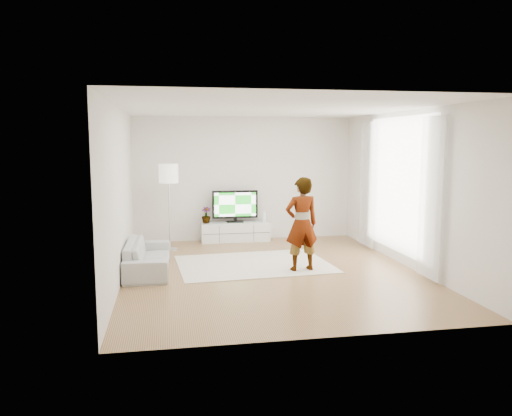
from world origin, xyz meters
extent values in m
plane|color=#AA7E4C|center=(0.00, 0.00, 0.00)|extent=(6.00, 6.00, 0.00)
plane|color=white|center=(0.00, 0.00, 2.80)|extent=(6.00, 6.00, 0.00)
cube|color=silver|center=(-2.50, 0.00, 1.40)|extent=(0.02, 6.00, 2.80)
cube|color=silver|center=(2.50, 0.00, 1.40)|extent=(0.02, 6.00, 2.80)
cube|color=silver|center=(0.00, 3.00, 1.40)|extent=(5.00, 0.02, 2.80)
cube|color=silver|center=(0.00, -3.00, 1.40)|extent=(5.00, 0.02, 2.80)
cube|color=white|center=(2.48, 0.30, 1.45)|extent=(0.01, 2.60, 2.50)
cube|color=white|center=(2.40, -1.00, 1.35)|extent=(0.04, 0.70, 2.60)
cube|color=white|center=(2.40, 1.60, 1.35)|extent=(0.04, 0.70, 2.60)
cube|color=white|center=(-0.25, 2.77, 0.22)|extent=(1.55, 0.43, 0.43)
cube|color=black|center=(-0.25, 2.54, 0.22)|extent=(1.50, 0.00, 0.01)
cube|color=black|center=(-0.63, 2.54, 0.22)|extent=(0.01, 0.00, 0.38)
cube|color=black|center=(0.14, 2.54, 0.22)|extent=(0.01, 0.00, 0.38)
cube|color=black|center=(-0.25, 2.79, 0.44)|extent=(0.37, 0.20, 0.02)
cube|color=black|center=(-0.25, 2.79, 0.49)|extent=(0.07, 0.05, 0.07)
cube|color=black|center=(-0.25, 2.79, 0.84)|extent=(1.03, 0.06, 0.63)
cube|color=#18991C|center=(-0.25, 2.76, 0.84)|extent=(0.94, 0.01, 0.53)
cube|color=white|center=(0.43, 2.77, 0.55)|extent=(0.09, 0.18, 0.23)
cube|color=#4CB2FF|center=(0.43, 2.68, 0.57)|extent=(0.01, 0.00, 0.13)
imported|color=#3F7238|center=(-0.90, 2.77, 0.62)|extent=(0.25, 0.25, 0.36)
cube|color=beige|center=(-0.21, 0.56, 0.01)|extent=(2.86, 2.15, 0.01)
imported|color=#334772|center=(0.54, -0.02, 0.83)|extent=(0.64, 0.46, 1.63)
imported|color=#ACACA7|center=(-2.10, 0.39, 0.27)|extent=(0.76, 1.85, 0.54)
cylinder|color=silver|center=(-1.71, 2.12, 0.01)|extent=(0.31, 0.31, 0.02)
cylinder|color=silver|center=(-1.71, 2.12, 0.71)|extent=(0.04, 0.04, 1.38)
cylinder|color=white|center=(-1.71, 2.12, 1.60)|extent=(0.40, 0.40, 0.39)
camera|label=1|loc=(-1.74, -8.27, 2.25)|focal=35.00mm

